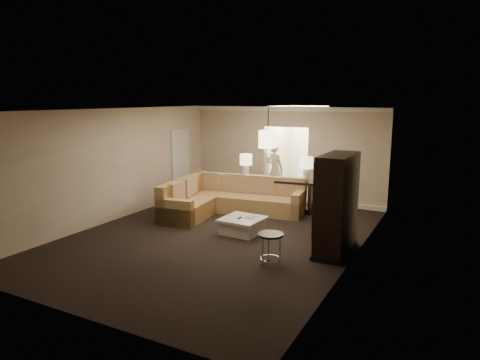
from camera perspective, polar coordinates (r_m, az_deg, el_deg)
The scene contains 19 objects.
ground at distance 9.67m, azimuth -2.98°, elevation -7.50°, with size 8.00×8.00×0.00m, color black.
wall_back at distance 12.89m, azimuth 6.07°, elevation 3.47°, with size 6.00×0.04×2.80m, color beige.
wall_front at distance 6.32m, azimuth -22.01°, elevation -5.04°, with size 6.00×0.04×2.80m, color beige.
wall_left at distance 11.14m, azimuth -16.46°, elevation 1.93°, with size 0.04×8.00×2.80m, color beige.
wall_right at distance 8.23m, azimuth 15.20°, elevation -1.04°, with size 0.04×8.00×2.80m, color beige.
ceiling at distance 9.18m, azimuth -3.16°, elevation 9.33°, with size 6.00×8.00×0.02m, color white.
crown_molding at distance 12.74m, azimuth 6.11°, elevation 9.39°, with size 6.00×0.10×0.12m, color white.
baseboard at distance 13.08m, azimuth 5.87°, elevation -2.38°, with size 6.00×0.10×0.12m, color white.
side_door at distance 13.30m, azimuth -7.90°, elevation 2.14°, with size 0.05×0.90×2.10m, color silver.
foyer at distance 14.14m, azimuth 8.08°, elevation 3.68°, with size 1.44×2.02×2.80m.
sectional_sofa at distance 11.45m, azimuth -1.79°, elevation -2.57°, with size 3.33×2.87×0.97m.
coffee_table at distance 9.83m, azimuth 0.34°, elevation -6.06°, with size 0.94×0.94×0.37m.
console_table at distance 11.83m, azimuth 4.68°, elevation -1.54°, with size 2.26×0.75×0.86m.
armoire at distance 8.63m, azimuth 12.72°, elevation -3.44°, with size 0.59×1.38×1.99m.
drink_table at distance 8.00m, azimuth 4.08°, elevation -8.27°, with size 0.47×0.47×0.59m.
table_lamp_left at distance 11.96m, azimuth 0.80°, elevation 2.44°, with size 0.34×0.34×0.65m.
table_lamp_right at distance 11.48m, azimuth 8.84°, elevation 1.96°, with size 0.34×0.34×0.65m.
pendant_light at distance 11.63m, azimuth 3.74°, elevation 5.46°, with size 0.38×0.38×1.09m.
person at distance 13.40m, azimuth 4.72°, elevation 1.77°, with size 0.68×0.45×1.87m, color beige.
Camera 1 is at (4.70, -7.88, 3.04)m, focal length 32.00 mm.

